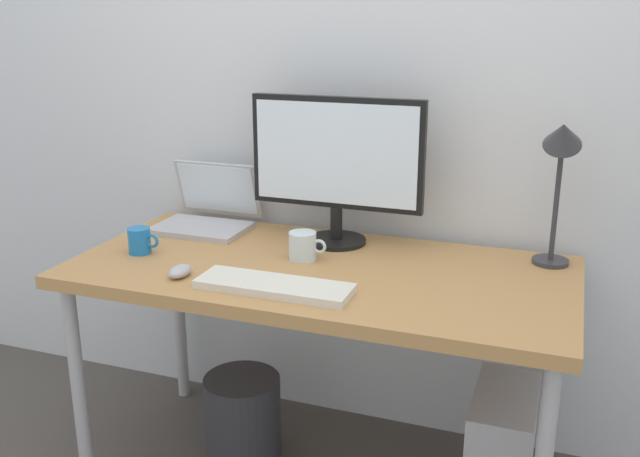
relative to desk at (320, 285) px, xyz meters
The scene contains 11 objects.
back_wall 0.75m from the desk, 90.00° to the left, with size 4.40×0.04×2.60m, color silver.
desk is the anchor object (origin of this frame).
monitor 0.41m from the desk, 96.82° to the left, with size 0.58×0.20×0.48m.
laptop 0.59m from the desk, 153.98° to the left, with size 0.32×0.28×0.22m.
desk_lamp 0.80m from the desk, 19.53° to the left, with size 0.11×0.16×0.47m.
keyboard 0.24m from the desk, 103.48° to the right, with size 0.44×0.14×0.02m, color silver.
mouse 0.43m from the desk, 147.83° to the right, with size 0.06×0.09×0.03m, color #B2B2B7.
coffee_mug 0.60m from the desk, behind, with size 0.11×0.07×0.08m.
glass_cup 0.13m from the desk, 149.94° to the left, with size 0.12×0.09×0.09m.
computer_tower 0.75m from the desk, ahead, with size 0.18×0.36×0.42m, color #B2B2B7.
wastebasket 0.61m from the desk, behind, with size 0.26×0.26×0.30m, color #333338.
Camera 1 is at (0.69, -1.89, 1.49)m, focal length 39.61 mm.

